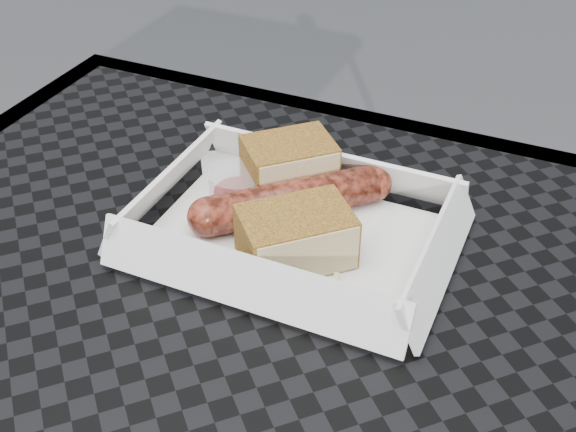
{
  "coord_description": "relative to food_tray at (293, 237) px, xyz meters",
  "views": [
    {
      "loc": [
        0.14,
        -0.24,
        1.11
      ],
      "look_at": [
        -0.04,
        0.16,
        0.78
      ],
      "focal_mm": 45.0,
      "sensor_mm": 36.0,
      "label": 1
    }
  ],
  "objects": [
    {
      "name": "bread_far",
      "position": [
        0.01,
        -0.03,
        0.02
      ],
      "size": [
        0.1,
        0.1,
        0.04
      ],
      "primitive_type": "cube",
      "rotation": [
        0.0,
        0.0,
        0.76
      ],
      "color": "olive",
      "rests_on": "food_tray"
    },
    {
      "name": "food_tray",
      "position": [
        0.0,
        0.0,
        0.0
      ],
      "size": [
        0.22,
        0.15,
        0.0
      ],
      "primitive_type": "cube",
      "color": "white",
      "rests_on": "patio_table"
    },
    {
      "name": "napkin",
      "position": [
        -0.05,
        0.06,
        -0.0
      ],
      "size": [
        0.17,
        0.17,
        0.0
      ],
      "primitive_type": "cube",
      "rotation": [
        0.0,
        0.0,
        0.57
      ],
      "color": "white",
      "rests_on": "patio_table"
    },
    {
      "name": "bread_near",
      "position": [
        -0.03,
        0.06,
        0.03
      ],
      "size": [
        0.09,
        0.09,
        0.05
      ],
      "primitive_type": "cube",
      "rotation": [
        0.0,
        0.0,
        0.76
      ],
      "color": "olive",
      "rests_on": "food_tray"
    },
    {
      "name": "condiment_cup_empty",
      "position": [
        -0.02,
        0.06,
        0.01
      ],
      "size": [
        0.05,
        0.05,
        0.03
      ],
      "primitive_type": "cylinder",
      "color": "silver",
      "rests_on": "patio_table"
    },
    {
      "name": "condiment_cup_sauce",
      "position": [
        -0.06,
        0.03,
        0.01
      ],
      "size": [
        0.05,
        0.05,
        0.03
      ],
      "primitive_type": "cylinder",
      "color": "maroon",
      "rests_on": "patio_table"
    },
    {
      "name": "veg_garnish",
      "position": [
        0.07,
        -0.05,
        0.0
      ],
      "size": [
        0.03,
        0.03,
        0.0
      ],
      "color": "red",
      "rests_on": "food_tray"
    },
    {
      "name": "bratwurst",
      "position": [
        -0.01,
        0.02,
        0.02
      ],
      "size": [
        0.14,
        0.13,
        0.03
      ],
      "rotation": [
        0.0,
        0.0,
        0.76
      ],
      "color": "maroon",
      "rests_on": "food_tray"
    }
  ]
}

